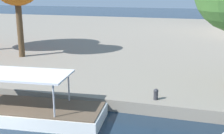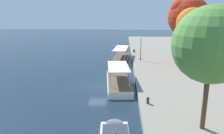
% 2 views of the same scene
% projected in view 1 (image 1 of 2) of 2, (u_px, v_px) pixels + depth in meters
% --- Properties ---
extents(dock_promenade, '(120.00, 55.00, 0.80)m').
position_uv_depth(dock_promenade, '(131.00, 37.00, 45.92)').
color(dock_promenade, gray).
rests_on(dock_promenade, ground_plane).
extents(tour_boat_1, '(12.16, 4.12, 4.16)m').
position_uv_depth(tour_boat_1, '(2.00, 112.00, 18.42)').
color(tour_boat_1, silver).
rests_on(tour_boat_1, ground_plane).
extents(mooring_bollard_2, '(0.32, 0.32, 0.74)m').
position_uv_depth(mooring_bollard_2, '(156.00, 94.00, 18.97)').
color(mooring_bollard_2, '#2D2D33').
rests_on(mooring_bollard_2, dock_promenade).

